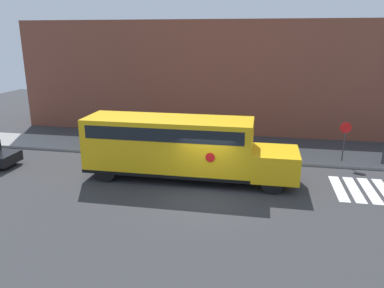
% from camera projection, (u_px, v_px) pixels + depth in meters
% --- Properties ---
extents(ground_plane, '(60.00, 60.00, 0.00)m').
position_uv_depth(ground_plane, '(205.00, 195.00, 17.21)').
color(ground_plane, '#333335').
extents(sidewalk_strip, '(44.00, 3.00, 0.15)m').
position_uv_depth(sidewalk_strip, '(221.00, 152.00, 23.32)').
color(sidewalk_strip, gray).
rests_on(sidewalk_strip, ground).
extents(building_backdrop, '(32.00, 4.00, 8.14)m').
position_uv_depth(building_backdrop, '(232.00, 76.00, 28.32)').
color(building_backdrop, brown).
rests_on(building_backdrop, ground).
extents(school_bus, '(10.58, 2.57, 3.14)m').
position_uv_depth(school_bus, '(178.00, 145.00, 18.75)').
color(school_bus, yellow).
rests_on(school_bus, ground).
extents(stop_sign, '(0.61, 0.10, 2.43)m').
position_uv_depth(stop_sign, '(345.00, 137.00, 21.01)').
color(stop_sign, '#38383A').
rests_on(stop_sign, ground).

